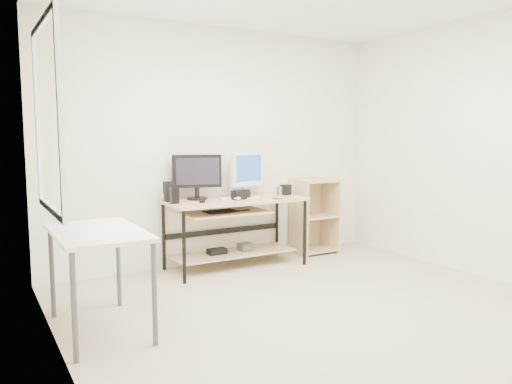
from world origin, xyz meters
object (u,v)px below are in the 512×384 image
at_px(black_monitor, 197,174).
at_px(audio_controller, 175,196).
at_px(white_imac, 248,169).
at_px(side_table, 98,241).
at_px(shelf_unit, 313,215).
at_px(desk, 233,219).

relative_size(black_monitor, audio_controller, 3.10).
height_order(black_monitor, white_imac, white_imac).
bearing_deg(white_imac, audio_controller, 175.06).
distance_m(side_table, shelf_unit, 3.09).
relative_size(black_monitor, white_imac, 0.98).
bearing_deg(shelf_unit, white_imac, -178.97).
height_order(desk, shelf_unit, shelf_unit).
bearing_deg(black_monitor, desk, -4.93).
height_order(side_table, shelf_unit, shelf_unit).
distance_m(shelf_unit, black_monitor, 1.63).
xyz_separation_m(desk, audio_controller, (-0.67, -0.03, 0.29)).
bearing_deg(audio_controller, white_imac, 8.63).
bearing_deg(desk, white_imac, 28.82).
bearing_deg(audio_controller, desk, 0.73).
bearing_deg(side_table, desk, 32.65).
xyz_separation_m(side_table, black_monitor, (1.30, 1.21, 0.35)).
xyz_separation_m(desk, black_monitor, (-0.35, 0.15, 0.48)).
distance_m(white_imac, audio_controller, 0.98).
relative_size(side_table, white_imac, 1.92).
bearing_deg(desk, shelf_unit, 7.77).
bearing_deg(black_monitor, shelf_unit, 18.72).
relative_size(shelf_unit, white_imac, 1.73).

